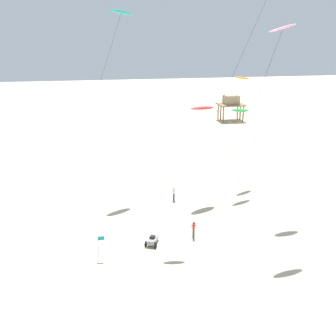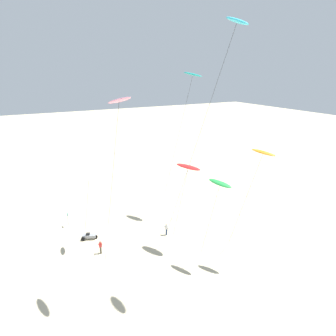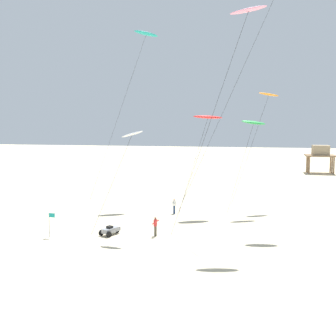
{
  "view_description": "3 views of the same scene",
  "coord_description": "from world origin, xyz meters",
  "px_view_note": "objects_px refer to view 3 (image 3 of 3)",
  "views": [
    {
      "loc": [
        -5.64,
        -35.1,
        18.29
      ],
      "look_at": [
        1.48,
        3.0,
        5.23
      ],
      "focal_mm": 43.45,
      "sensor_mm": 36.0,
      "label": 1
    },
    {
      "loc": [
        34.15,
        -9.7,
        20.92
      ],
      "look_at": [
        4.34,
        6.15,
        9.88
      ],
      "focal_mm": 32.24,
      "sensor_mm": 36.0,
      "label": 2
    },
    {
      "loc": [
        11.13,
        -35.79,
        9.71
      ],
      "look_at": [
        2.54,
        4.89,
        5.12
      ],
      "focal_mm": 44.04,
      "sensor_mm": 36.0,
      "label": 3
    }
  ],
  "objects_px": {
    "kite_red": "(208,117)",
    "kite_flyer_middle": "(174,206)",
    "kite_green": "(253,123)",
    "marker_flag": "(51,220)",
    "kite_flyer_nearest": "(155,226)",
    "beach_buggy": "(111,230)",
    "kite_orange": "(268,95)",
    "kite_pink": "(248,13)",
    "kite_teal": "(146,35)",
    "kite_white": "(131,136)",
    "stilt_house": "(320,152)"
  },
  "relations": [
    {
      "from": "beach_buggy",
      "to": "kite_flyer_middle",
      "type": "bearing_deg",
      "value": 67.83
    },
    {
      "from": "kite_orange",
      "to": "kite_white",
      "type": "distance_m",
      "value": 19.6
    },
    {
      "from": "beach_buggy",
      "to": "marker_flag",
      "type": "bearing_deg",
      "value": -160.28
    },
    {
      "from": "kite_flyer_nearest",
      "to": "marker_flag",
      "type": "xyz_separation_m",
      "value": [
        -8.64,
        -2.15,
        0.6
      ]
    },
    {
      "from": "kite_red",
      "to": "kite_white",
      "type": "xyz_separation_m",
      "value": [
        -5.26,
        -10.26,
        -1.66
      ]
    },
    {
      "from": "kite_green",
      "to": "kite_flyer_nearest",
      "type": "height_order",
      "value": "kite_green"
    },
    {
      "from": "stilt_house",
      "to": "marker_flag",
      "type": "xyz_separation_m",
      "value": [
        -29.26,
        -52.04,
        -2.5
      ]
    },
    {
      "from": "kite_teal",
      "to": "kite_white",
      "type": "xyz_separation_m",
      "value": [
        2.9,
        -15.73,
        -11.53
      ]
    },
    {
      "from": "kite_green",
      "to": "kite_white",
      "type": "bearing_deg",
      "value": -131.68
    },
    {
      "from": "marker_flag",
      "to": "kite_red",
      "type": "bearing_deg",
      "value": 45.49
    },
    {
      "from": "kite_red",
      "to": "kite_pink",
      "type": "xyz_separation_m",
      "value": [
        4.12,
        -9.34,
        8.06
      ]
    },
    {
      "from": "kite_teal",
      "to": "beach_buggy",
      "type": "height_order",
      "value": "kite_teal"
    },
    {
      "from": "kite_orange",
      "to": "stilt_house",
      "type": "distance_m",
      "value": 37.66
    },
    {
      "from": "kite_pink",
      "to": "kite_flyer_middle",
      "type": "bearing_deg",
      "value": 132.17
    },
    {
      "from": "kite_green",
      "to": "kite_flyer_nearest",
      "type": "distance_m",
      "value": 16.14
    },
    {
      "from": "kite_teal",
      "to": "kite_green",
      "type": "relative_size",
      "value": 2.06
    },
    {
      "from": "kite_white",
      "to": "kite_flyer_middle",
      "type": "relative_size",
      "value": 5.46
    },
    {
      "from": "kite_white",
      "to": "kite_flyer_nearest",
      "type": "height_order",
      "value": "kite_white"
    },
    {
      "from": "kite_pink",
      "to": "kite_flyer_middle",
      "type": "relative_size",
      "value": 11.42
    },
    {
      "from": "kite_flyer_nearest",
      "to": "kite_green",
      "type": "bearing_deg",
      "value": 53.8
    },
    {
      "from": "kite_teal",
      "to": "kite_pink",
      "type": "bearing_deg",
      "value": -50.32
    },
    {
      "from": "kite_green",
      "to": "beach_buggy",
      "type": "distance_m",
      "value": 18.89
    },
    {
      "from": "kite_white",
      "to": "kite_flyer_middle",
      "type": "bearing_deg",
      "value": 78.35
    },
    {
      "from": "kite_green",
      "to": "beach_buggy",
      "type": "bearing_deg",
      "value": -136.28
    },
    {
      "from": "kite_flyer_nearest",
      "to": "stilt_house",
      "type": "height_order",
      "value": "stilt_house"
    },
    {
      "from": "stilt_house",
      "to": "marker_flag",
      "type": "bearing_deg",
      "value": -119.35
    },
    {
      "from": "kite_red",
      "to": "kite_flyer_middle",
      "type": "bearing_deg",
      "value": -162.39
    },
    {
      "from": "kite_flyer_nearest",
      "to": "kite_flyer_middle",
      "type": "xyz_separation_m",
      "value": [
        -0.09,
        8.9,
        0.0
      ]
    },
    {
      "from": "kite_pink",
      "to": "stilt_house",
      "type": "height_order",
      "value": "kite_pink"
    },
    {
      "from": "stilt_house",
      "to": "kite_teal",
      "type": "bearing_deg",
      "value": -126.53
    },
    {
      "from": "kite_flyer_middle",
      "to": "kite_orange",
      "type": "bearing_deg",
      "value": 32.13
    },
    {
      "from": "kite_orange",
      "to": "kite_green",
      "type": "xyz_separation_m",
      "value": [
        -1.58,
        -4.04,
        -3.1
      ]
    },
    {
      "from": "kite_orange",
      "to": "kite_pink",
      "type": "relative_size",
      "value": 0.69
    },
    {
      "from": "kite_green",
      "to": "marker_flag",
      "type": "bearing_deg",
      "value": -141.83
    },
    {
      "from": "stilt_house",
      "to": "marker_flag",
      "type": "relative_size",
      "value": 2.63
    },
    {
      "from": "kite_flyer_nearest",
      "to": "stilt_house",
      "type": "distance_m",
      "value": 54.07
    },
    {
      "from": "kite_orange",
      "to": "kite_red",
      "type": "bearing_deg",
      "value": -141.55
    },
    {
      "from": "kite_pink",
      "to": "kite_teal",
      "type": "height_order",
      "value": "kite_teal"
    },
    {
      "from": "stilt_house",
      "to": "kite_orange",
      "type": "bearing_deg",
      "value": -107.55
    },
    {
      "from": "kite_pink",
      "to": "kite_flyer_nearest",
      "type": "height_order",
      "value": "kite_pink"
    },
    {
      "from": "stilt_house",
      "to": "beach_buggy",
      "type": "relative_size",
      "value": 2.63
    },
    {
      "from": "kite_white",
      "to": "kite_teal",
      "type": "bearing_deg",
      "value": 100.46
    },
    {
      "from": "kite_orange",
      "to": "beach_buggy",
      "type": "bearing_deg",
      "value": -131.15
    },
    {
      "from": "kite_pink",
      "to": "kite_green",
      "type": "xyz_separation_m",
      "value": [
        0.6,
        10.3,
        -8.66
      ]
    },
    {
      "from": "beach_buggy",
      "to": "marker_flag",
      "type": "xyz_separation_m",
      "value": [
        -4.73,
        -1.7,
        1.06
      ]
    },
    {
      "from": "kite_flyer_nearest",
      "to": "beach_buggy",
      "type": "distance_m",
      "value": 3.96
    },
    {
      "from": "kite_teal",
      "to": "marker_flag",
      "type": "bearing_deg",
      "value": -102.02
    },
    {
      "from": "kite_orange",
      "to": "kite_flyer_nearest",
      "type": "height_order",
      "value": "kite_orange"
    },
    {
      "from": "stilt_house",
      "to": "kite_green",
      "type": "bearing_deg",
      "value": -107.95
    },
    {
      "from": "kite_pink",
      "to": "kite_red",
      "type": "bearing_deg",
      "value": 113.82
    }
  ]
}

